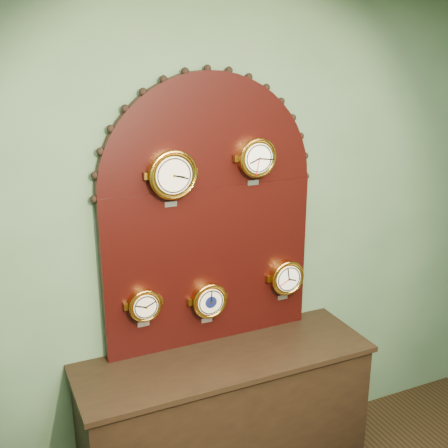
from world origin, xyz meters
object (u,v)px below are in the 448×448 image
shop_counter (225,422)px  display_board (209,205)px  roman_clock (172,174)px  hygrometer (144,305)px  tide_clock (286,277)px  arabic_clock (256,157)px  barometer (209,300)px

shop_counter → display_board: (0.00, 0.22, 1.23)m
shop_counter → roman_clock: 1.46m
hygrometer → tide_clock: size_ratio=0.88×
arabic_clock → barometer: bearing=180.0°
display_board → roman_clock: (-0.22, -0.07, 0.21)m
hygrometer → arabic_clock: bearing=-0.1°
shop_counter → roman_clock: roman_clock is taller
display_board → arabic_clock: (0.25, -0.07, 0.25)m
roman_clock → barometer: 0.75m
hygrometer → barometer: size_ratio=0.91×
arabic_clock → hygrometer: 0.98m
shop_counter → hygrometer: 0.86m
arabic_clock → tide_clock: arabic_clock is taller
roman_clock → barometer: bearing=0.3°
roman_clock → shop_counter: bearing=-34.2°
shop_counter → hygrometer: hygrometer is taller
display_board → barometer: 0.53m
roman_clock → hygrometer: bearing=179.3°
barometer → tide_clock: bearing=-0.0°
barometer → tide_clock: (0.49, -0.00, 0.05)m
display_board → tide_clock: size_ratio=5.84×
display_board → roman_clock: bearing=-163.3°
barometer → arabic_clock: bearing=-0.0°
arabic_clock → barometer: 0.82m
roman_clock → hygrometer: 0.70m
tide_clock → shop_counter: bearing=-161.5°
roman_clock → arabic_clock: arabic_clock is taller
hygrometer → tide_clock: bearing=-0.1°
shop_counter → hygrometer: (-0.40, 0.15, 0.75)m
hygrometer → tide_clock: tide_clock is taller
arabic_clock → hygrometer: arabic_clock is taller
arabic_clock → tide_clock: size_ratio=1.02×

